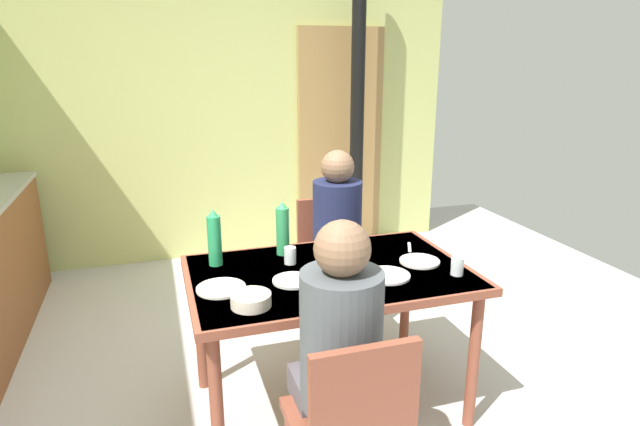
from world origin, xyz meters
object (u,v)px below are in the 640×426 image
(person_near_diner, at_px, (340,335))
(serving_bowl_center, at_px, (251,300))
(dining_table, at_px, (329,286))
(water_bottle_green_near, at_px, (215,239))
(chair_near_diner, at_px, (352,425))
(chair_far_diner, at_px, (330,258))
(person_far_diner, at_px, (338,222))
(water_bottle_green_far, at_px, (283,230))

(person_near_diner, distance_m, serving_bowl_center, 0.46)
(dining_table, height_order, water_bottle_green_near, water_bottle_green_near)
(chair_near_diner, xyz_separation_m, chair_far_diner, (0.45, 1.57, 0.00))
(person_far_diner, height_order, serving_bowl_center, person_far_diner)
(serving_bowl_center, bearing_deg, dining_table, 31.03)
(chair_far_diner, distance_m, water_bottle_green_near, 1.03)
(water_bottle_green_near, height_order, serving_bowl_center, water_bottle_green_near)
(chair_near_diner, relative_size, serving_bowl_center, 5.12)
(chair_near_diner, bearing_deg, water_bottle_green_far, 89.02)
(person_far_diner, bearing_deg, serving_bowl_center, 52.19)
(person_near_diner, bearing_deg, dining_table, 74.66)
(chair_near_diner, height_order, water_bottle_green_near, water_bottle_green_near)
(person_near_diner, bearing_deg, chair_far_diner, 72.55)
(chair_near_diner, relative_size, person_near_diner, 1.13)
(water_bottle_green_near, bearing_deg, chair_far_diner, 34.26)
(dining_table, distance_m, person_far_diner, 0.71)
(dining_table, relative_size, person_near_diner, 1.76)
(chair_far_diner, bearing_deg, person_near_diner, 72.55)
(person_far_diner, bearing_deg, person_near_diner, 70.84)
(chair_near_diner, relative_size, person_far_diner, 1.13)
(person_far_diner, relative_size, serving_bowl_center, 4.53)
(dining_table, bearing_deg, person_near_diner, -105.34)
(chair_far_diner, bearing_deg, chair_near_diner, 73.99)
(dining_table, distance_m, water_bottle_green_near, 0.61)
(serving_bowl_center, bearing_deg, person_near_diner, -56.79)
(chair_far_diner, height_order, person_near_diner, person_near_diner)
(dining_table, xyz_separation_m, person_near_diner, (-0.18, -0.65, 0.11))
(water_bottle_green_far, bearing_deg, chair_far_diner, 48.84)
(dining_table, xyz_separation_m, water_bottle_green_near, (-0.51, 0.25, 0.21))
(person_far_diner, distance_m, water_bottle_green_far, 0.57)
(chair_near_diner, height_order, water_bottle_green_far, water_bottle_green_far)
(water_bottle_green_near, bearing_deg, person_near_diner, -69.38)
(dining_table, xyz_separation_m, person_far_diner, (0.27, 0.65, 0.11))
(dining_table, distance_m, chair_near_diner, 0.82)
(person_far_diner, bearing_deg, chair_near_diner, 72.55)
(chair_near_diner, distance_m, serving_bowl_center, 0.65)
(person_near_diner, bearing_deg, water_bottle_green_near, 110.62)
(person_near_diner, distance_m, water_bottle_green_near, 0.96)
(chair_far_diner, bearing_deg, person_far_diner, 90.00)
(water_bottle_green_far, bearing_deg, person_far_diner, 39.60)
(dining_table, height_order, person_far_diner, person_far_diner)
(dining_table, height_order, chair_near_diner, chair_near_diner)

